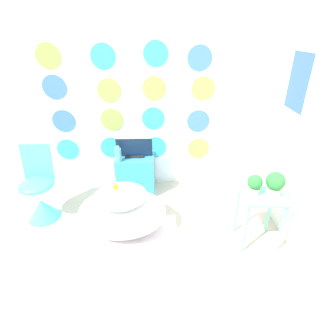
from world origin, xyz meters
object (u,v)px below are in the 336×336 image
(potted_plant_left, at_px, (255,184))
(potted_plant_right, at_px, (275,183))
(vase, at_px, (118,155))
(chair, at_px, (40,197))
(tv, at_px, (134,149))
(bathtub, at_px, (122,213))

(potted_plant_left, height_order, potted_plant_right, potted_plant_right)
(vase, bearing_deg, chair, -154.56)
(vase, xyz_separation_m, potted_plant_right, (1.59, -0.88, 0.10))
(chair, distance_m, tv, 1.23)
(bathtub, relative_size, vase, 4.66)
(potted_plant_left, bearing_deg, chair, 168.86)
(chair, relative_size, potted_plant_right, 3.60)
(tv, distance_m, potted_plant_right, 1.73)
(tv, height_order, potted_plant_right, potted_plant_right)
(chair, relative_size, vase, 4.37)
(bathtub, relative_size, potted_plant_right, 3.84)
(potted_plant_left, bearing_deg, bathtub, 172.16)
(vase, xyz_separation_m, potted_plant_left, (1.41, -0.86, 0.08))
(chair, bearing_deg, bathtub, -15.48)
(bathtub, height_order, vase, vase)
(tv, bearing_deg, chair, -152.74)
(tv, distance_m, potted_plant_left, 1.57)
(vase, relative_size, potted_plant_left, 0.98)
(tv, bearing_deg, potted_plant_left, -38.97)
(vase, bearing_deg, potted_plant_left, -31.30)
(chair, xyz_separation_m, tv, (1.05, 0.54, 0.35))
(bathtub, height_order, tv, tv)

